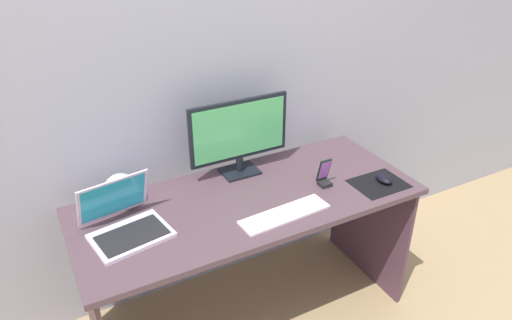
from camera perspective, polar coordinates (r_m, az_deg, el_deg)
The scene contains 10 objects.
ground_plane at distance 2.65m, azimuth -0.76°, elevation -17.94°, with size 8.00×8.00×0.00m, color tan.
wall_back at distance 2.29m, azimuth -5.76°, elevation 11.47°, with size 6.00×0.04×2.50m, color #9B9EAD.
desk at distance 2.26m, azimuth -0.86°, elevation -7.61°, with size 1.58×0.66×0.73m.
monitor at distance 2.28m, azimuth -2.03°, elevation 3.11°, with size 0.51×0.14×0.39m.
laptop at distance 2.01m, azimuth -15.42°, elevation -7.27°, with size 0.35×0.33×0.22m.
fishbowl at distance 2.17m, azimuth -15.88°, elevation -3.54°, with size 0.15×0.15×0.15m, color silver.
keyboard_external at distance 2.07m, azimuth 3.47°, elevation -6.51°, with size 0.41×0.11×0.01m, color white.
mousepad at distance 2.36m, azimuth 14.51°, elevation -2.75°, with size 0.25×0.20×0.00m, color black.
mouse at distance 2.36m, azimuth 15.08°, elevation -2.16°, with size 0.06×0.10×0.04m, color black.
phone_in_dock at distance 2.27m, azimuth 8.19°, elevation -1.93°, with size 0.06×0.06×0.14m.
Camera 1 is at (-0.82, -1.62, 1.92)m, focal length 33.34 mm.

